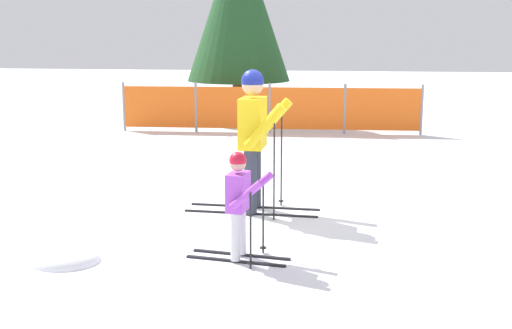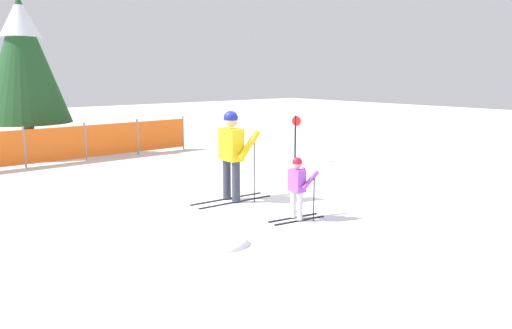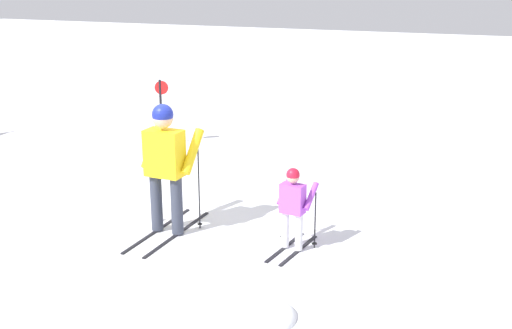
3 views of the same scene
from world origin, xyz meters
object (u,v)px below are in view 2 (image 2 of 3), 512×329
at_px(conifer_far, 23,57).
at_px(trail_marker, 296,134).
at_px(skier_adult, 232,148).
at_px(skier_child, 298,184).
at_px(safety_fence, 85,142).

distance_m(conifer_far, trail_marker, 8.59).
relative_size(skier_adult, trail_marker, 1.34).
height_order(skier_child, trail_marker, trail_marker).
xyz_separation_m(skier_adult, skier_child, (0.08, -1.80, -0.44)).
relative_size(skier_child, conifer_far, 0.23).
xyz_separation_m(conifer_far, trail_marker, (5.54, -6.19, -2.18)).
relative_size(skier_adult, safety_fence, 0.27).
relative_size(safety_fence, trail_marker, 5.03).
xyz_separation_m(skier_adult, safety_fence, (-0.50, 6.55, -0.52)).
bearing_deg(skier_adult, trail_marker, 32.70).
distance_m(safety_fence, trail_marker, 6.19).
relative_size(skier_child, safety_fence, 0.16).
bearing_deg(safety_fence, conifer_far, 117.08).
distance_m(skier_child, trail_marker, 5.72).
xyz_separation_m(safety_fence, conifer_far, (-1.01, 1.98, 2.47)).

